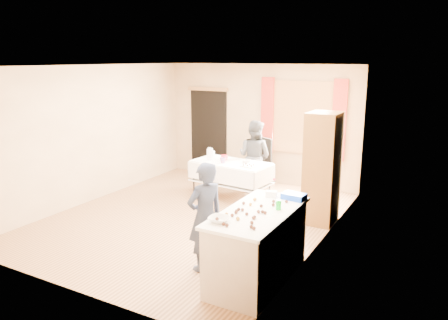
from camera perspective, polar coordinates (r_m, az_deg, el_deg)
The scene contains 29 objects.
floor at distance 7.71m, azimuth -4.09°, elevation -7.59°, with size 4.50×5.50×0.02m, color #9E7047.
ceiling at distance 7.21m, azimuth -4.44°, elevation 12.27°, with size 4.50×5.50×0.02m, color white.
wall_back at distance 9.74m, azimuth 4.67°, elevation 4.77°, with size 4.50×0.02×2.60m, color tan.
wall_front at distance 5.32m, azimuth -20.72°, elevation -3.18°, with size 4.50×0.02×2.60m, color tan.
wall_left at distance 8.77m, azimuth -16.74°, elevation 3.31°, with size 0.02×5.50×2.60m, color tan.
wall_right at distance 6.42m, azimuth 12.89°, elevation 0.06°, with size 0.02×5.50×2.60m, color tan.
window_frame at distance 9.31m, azimuth 10.22°, elevation 5.46°, with size 1.32×0.06×1.52m, color olive.
window_pane at distance 9.30m, azimuth 10.19°, elevation 5.44°, with size 1.20×0.02×1.40m, color white.
curtain_left at distance 9.54m, azimuth 5.67°, elevation 5.78°, with size 0.28×0.06×1.65m, color #9F2B20.
curtain_right at distance 9.05m, azimuth 14.81°, elevation 5.00°, with size 0.28×0.06×1.65m, color #9F2B20.
doorway at distance 10.36m, azimuth -2.01°, elevation 3.63°, with size 0.95×0.04×2.00m, color black.
door_lintel at distance 10.21m, azimuth -2.14°, elevation 9.25°, with size 1.05×0.06×0.08m, color olive.
cabinet at distance 7.41m, azimuth 12.68°, elevation -1.09°, with size 0.50×0.60×1.87m, color brown.
counter at distance 5.53m, azimuth 4.41°, elevation -11.08°, with size 0.77×1.63×0.91m.
party_table at distance 8.55m, azimuth 0.92°, elevation -2.24°, with size 1.60×0.94×0.75m.
chair at distance 9.33m, azimuth 4.45°, elevation -1.75°, with size 0.59×0.59×1.08m.
girl at distance 5.68m, azimuth -2.49°, elevation -7.42°, with size 0.54×0.63×1.45m, color #1E263D.
woman at distance 8.98m, azimuth 3.99°, elevation 0.47°, with size 0.79×0.65×1.50m, color black.
soda_can at distance 5.40m, azimuth 7.13°, elevation -5.85°, with size 0.07×0.07×0.12m, color #10961B.
mixing_bowl at distance 4.99m, azimuth -0.64°, elevation -7.76°, with size 0.24×0.24×0.06m, color white.
foam_block at distance 5.88m, azimuth 6.20°, elevation -4.42°, with size 0.15×0.10×0.08m, color white.
blue_basket at distance 5.82m, azimuth 9.13°, elevation -4.70°, with size 0.30×0.20×0.08m, color blue.
pitcher at distance 8.63m, azimuth -1.90°, elevation 0.73°, with size 0.11×0.11×0.22m, color silver.
cup_red at distance 8.59m, azimuth 0.02°, elevation 0.31°, with size 0.16×0.16×0.11m, color red.
cup_rainbow at distance 8.37m, azimuth -0.15°, elevation -0.05°, with size 0.12×0.12×0.11m, color red.
small_bowl at distance 8.42m, azimuth 2.95°, elevation -0.17°, with size 0.19×0.19×0.05m, color white.
pastry_tray at distance 8.12m, azimuth 3.22°, elevation -0.81°, with size 0.28×0.20×0.02m, color white.
bottle at distance 8.95m, azimuth -1.55°, elevation 1.02°, with size 0.08×0.09×0.17m, color white.
cake_balls at distance 5.24m, azimuth 3.46°, elevation -6.80°, with size 0.53×1.13×0.04m.
Camera 1 is at (3.96, -6.03, 2.72)m, focal length 35.00 mm.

